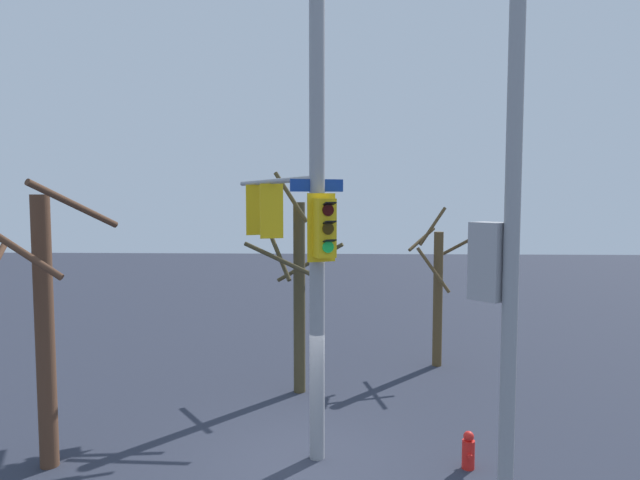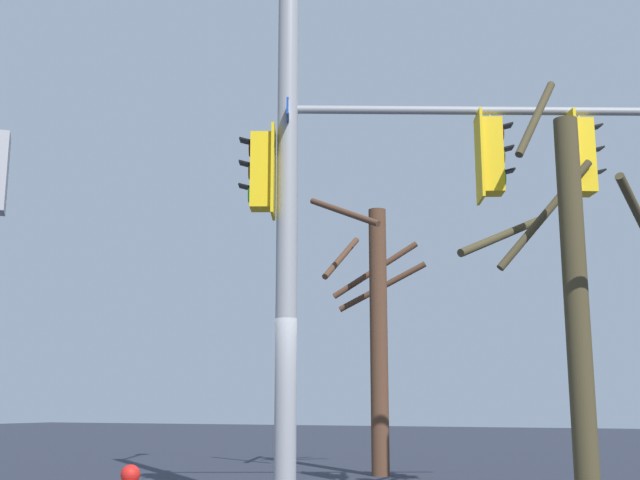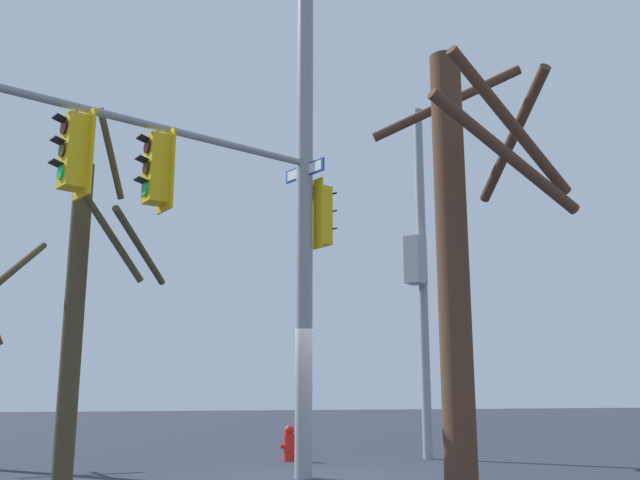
# 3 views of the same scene
# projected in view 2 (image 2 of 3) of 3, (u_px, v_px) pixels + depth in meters

# --- Properties ---
(main_signal_pole_assembly) EXTENTS (6.27, 3.11, 9.39)m
(main_signal_pole_assembly) POSITION_uv_depth(u_px,v_px,m) (347.00, 150.00, 11.85)
(main_signal_pole_assembly) COLOR gray
(main_signal_pole_assembly) RESTS_ON ground
(bare_tree_behind_pole) EXTENTS (1.97, 2.51, 5.48)m
(bare_tree_behind_pole) POSITION_uv_depth(u_px,v_px,m) (376.00, 325.00, 16.20)
(bare_tree_behind_pole) COLOR #513424
(bare_tree_behind_pole) RESTS_ON ground
(bare_tree_across_street) EXTENTS (2.57, 2.53, 5.81)m
(bare_tree_across_street) POSITION_uv_depth(u_px,v_px,m) (574.00, 292.00, 10.39)
(bare_tree_across_street) COLOR #443C25
(bare_tree_across_street) RESTS_ON ground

